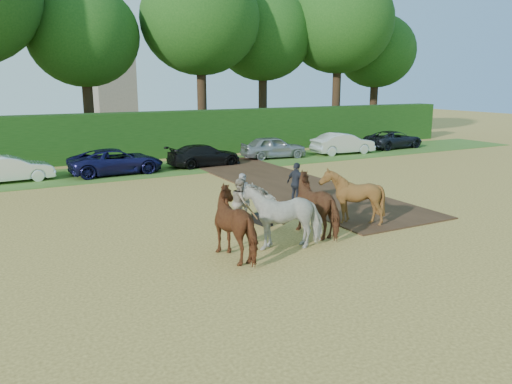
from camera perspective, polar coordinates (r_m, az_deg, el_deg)
ground at (r=18.36m, az=10.92°, el=-3.42°), size 120.00×120.00×0.00m
earth_strip at (r=24.75m, az=3.46°, el=1.01°), size 4.50×17.00×0.05m
grass_verge at (r=30.24m, az=-5.96°, el=3.07°), size 50.00×5.00×0.03m
hedgerow at (r=34.22m, az=-8.90°, el=6.61°), size 46.00×1.60×3.00m
spectator_near at (r=17.40m, az=-1.74°, el=-1.19°), size 0.93×1.02×1.70m
spectator_far at (r=20.57m, az=4.65°, el=0.99°), size 0.65×1.08×1.73m
plough_team at (r=16.05m, az=5.10°, el=-1.90°), size 6.64×5.24×2.00m
parked_cars at (r=30.52m, az=-4.57°, el=4.47°), size 36.07×3.36×1.47m
treeline at (r=36.80m, az=-13.67°, el=18.49°), size 48.70×10.60×14.21m
church at (r=70.84m, az=-16.45°, el=19.23°), size 5.20×5.20×27.00m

